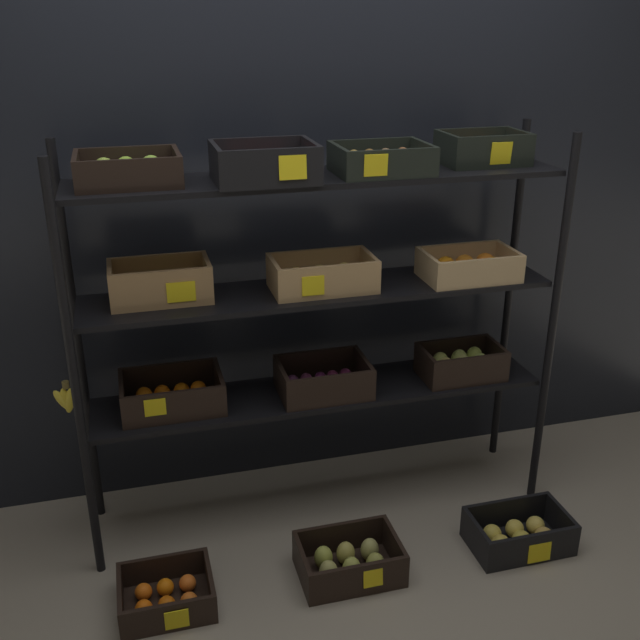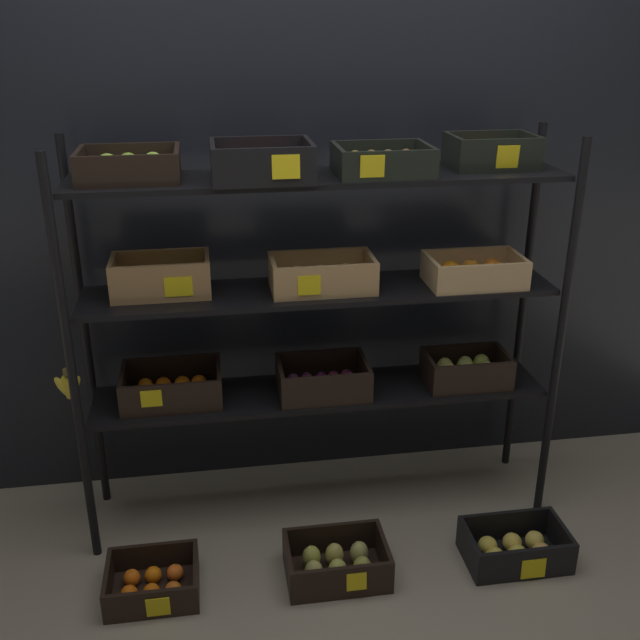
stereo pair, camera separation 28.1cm
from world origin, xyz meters
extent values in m
plane|color=gray|center=(0.00, 0.00, 0.00)|extent=(10.00, 10.00, 0.00)
cube|color=black|center=(0.00, 0.37, 1.30)|extent=(4.17, 0.12, 2.59)
cylinder|color=black|center=(-0.89, -0.17, 0.76)|extent=(0.03, 0.03, 1.52)
cylinder|color=black|center=(0.89, -0.17, 0.76)|extent=(0.03, 0.03, 1.52)
cylinder|color=black|center=(-0.89, 0.17, 0.76)|extent=(0.03, 0.03, 1.52)
cylinder|color=black|center=(0.89, 0.17, 0.76)|extent=(0.03, 0.03, 1.52)
cube|color=black|center=(0.00, 0.00, 0.53)|extent=(1.74, 0.32, 0.02)
cube|color=black|center=(0.00, 0.00, 0.95)|extent=(1.74, 0.32, 0.02)
cube|color=black|center=(0.00, 0.00, 1.37)|extent=(1.74, 0.32, 0.02)
cube|color=black|center=(-0.57, 0.01, 0.54)|extent=(0.37, 0.25, 0.01)
cube|color=black|center=(-0.57, -0.11, 0.61)|extent=(0.37, 0.02, 0.11)
cube|color=black|center=(-0.57, 0.13, 0.61)|extent=(0.37, 0.02, 0.11)
cube|color=black|center=(-0.75, 0.01, 0.61)|extent=(0.02, 0.22, 0.11)
cube|color=black|center=(-0.39, 0.01, 0.61)|extent=(0.02, 0.22, 0.11)
sphere|color=orange|center=(-0.67, -0.03, 0.58)|extent=(0.06, 0.06, 0.06)
sphere|color=orange|center=(-0.60, -0.03, 0.58)|extent=(0.06, 0.06, 0.06)
sphere|color=orange|center=(-0.53, -0.03, 0.58)|extent=(0.06, 0.06, 0.06)
sphere|color=orange|center=(-0.46, -0.03, 0.58)|extent=(0.06, 0.06, 0.06)
sphere|color=orange|center=(-0.67, 0.06, 0.58)|extent=(0.06, 0.06, 0.06)
sphere|color=orange|center=(-0.60, 0.05, 0.58)|extent=(0.06, 0.06, 0.06)
sphere|color=orange|center=(-0.53, 0.05, 0.58)|extent=(0.06, 0.06, 0.06)
sphere|color=orange|center=(-0.47, 0.05, 0.58)|extent=(0.06, 0.06, 0.06)
cube|color=yellow|center=(-0.64, -0.12, 0.62)|extent=(0.08, 0.01, 0.07)
cube|color=black|center=(0.01, -0.02, 0.54)|extent=(0.35, 0.25, 0.01)
cube|color=black|center=(0.01, -0.14, 0.61)|extent=(0.35, 0.02, 0.12)
cube|color=black|center=(0.01, 0.09, 0.61)|extent=(0.35, 0.02, 0.12)
cube|color=black|center=(-0.16, -0.02, 0.61)|extent=(0.02, 0.21, 0.12)
cube|color=black|center=(0.17, -0.02, 0.61)|extent=(0.02, 0.21, 0.12)
sphere|color=#5F3053|center=(-0.10, -0.08, 0.57)|extent=(0.05, 0.05, 0.05)
sphere|color=#67275C|center=(-0.05, -0.08, 0.57)|extent=(0.05, 0.05, 0.05)
sphere|color=#621758|center=(0.01, -0.08, 0.57)|extent=(0.05, 0.05, 0.05)
sphere|color=#63185C|center=(0.06, -0.08, 0.57)|extent=(0.05, 0.05, 0.05)
sphere|color=#6C2B54|center=(0.11, -0.08, 0.57)|extent=(0.05, 0.05, 0.05)
sphere|color=#6A234F|center=(-0.10, -0.02, 0.57)|extent=(0.05, 0.05, 0.05)
sphere|color=#63195E|center=(-0.04, -0.02, 0.57)|extent=(0.05, 0.05, 0.05)
sphere|color=#631859|center=(0.00, -0.02, 0.57)|extent=(0.05, 0.05, 0.05)
sphere|color=#611D4B|center=(0.06, -0.03, 0.57)|extent=(0.05, 0.05, 0.05)
sphere|color=#6D2548|center=(0.11, -0.02, 0.57)|extent=(0.05, 0.05, 0.05)
sphere|color=#55294F|center=(-0.10, 0.03, 0.57)|extent=(0.05, 0.05, 0.05)
sphere|color=#5E2646|center=(-0.05, 0.03, 0.57)|extent=(0.05, 0.05, 0.05)
sphere|color=#561B49|center=(0.01, 0.03, 0.57)|extent=(0.05, 0.05, 0.05)
sphere|color=#6B2245|center=(0.06, 0.03, 0.57)|extent=(0.05, 0.05, 0.05)
sphere|color=#6C214C|center=(0.11, 0.03, 0.57)|extent=(0.05, 0.05, 0.05)
cube|color=black|center=(0.58, -0.03, 0.54)|extent=(0.33, 0.20, 0.01)
cube|color=black|center=(0.58, -0.13, 0.61)|extent=(0.33, 0.02, 0.11)
cube|color=black|center=(0.58, 0.06, 0.61)|extent=(0.33, 0.02, 0.11)
cube|color=black|center=(0.42, -0.03, 0.61)|extent=(0.02, 0.17, 0.11)
cube|color=black|center=(0.74, -0.03, 0.61)|extent=(0.02, 0.17, 0.11)
ellipsoid|color=tan|center=(0.50, -0.06, 0.60)|extent=(0.07, 0.07, 0.09)
ellipsoid|color=#BABD60|center=(0.58, -0.06, 0.60)|extent=(0.07, 0.07, 0.09)
ellipsoid|color=#A7C057|center=(0.65, -0.06, 0.60)|extent=(0.07, 0.07, 0.09)
ellipsoid|color=#A8AF51|center=(0.50, -0.01, 0.60)|extent=(0.07, 0.07, 0.09)
ellipsoid|color=#B1C05A|center=(0.58, -0.01, 0.60)|extent=(0.07, 0.07, 0.09)
ellipsoid|color=#A9BF4C|center=(0.66, 0.00, 0.60)|extent=(0.07, 0.07, 0.09)
cube|color=#A87F51|center=(-0.57, 0.04, 0.97)|extent=(0.35, 0.20, 0.01)
cube|color=#A87F51|center=(-0.57, -0.06, 1.03)|extent=(0.35, 0.02, 0.13)
cube|color=#A87F51|center=(-0.57, 0.13, 1.03)|extent=(0.35, 0.02, 0.13)
cube|color=#A87F51|center=(-0.74, 0.04, 1.03)|extent=(0.02, 0.17, 0.13)
cube|color=#A87F51|center=(-0.41, 0.04, 1.03)|extent=(0.02, 0.17, 0.13)
ellipsoid|color=yellow|center=(-0.67, 0.01, 1.01)|extent=(0.06, 0.06, 0.08)
ellipsoid|color=yellow|center=(-0.60, 0.01, 1.01)|extent=(0.06, 0.06, 0.08)
ellipsoid|color=yellow|center=(-0.54, 0.01, 1.01)|extent=(0.06, 0.06, 0.08)
ellipsoid|color=yellow|center=(-0.48, 0.01, 1.01)|extent=(0.06, 0.06, 0.08)
ellipsoid|color=yellow|center=(-0.67, 0.07, 1.01)|extent=(0.06, 0.06, 0.08)
ellipsoid|color=yellow|center=(-0.61, 0.07, 1.01)|extent=(0.06, 0.06, 0.08)
ellipsoid|color=yellow|center=(-0.54, 0.07, 1.01)|extent=(0.06, 0.06, 0.08)
ellipsoid|color=yellow|center=(-0.48, 0.07, 1.01)|extent=(0.06, 0.06, 0.08)
cube|color=yellow|center=(-0.51, -0.07, 1.02)|extent=(0.10, 0.01, 0.07)
cube|color=tan|center=(0.01, -0.01, 0.97)|extent=(0.38, 0.22, 0.01)
cube|color=tan|center=(0.01, -0.11, 1.03)|extent=(0.38, 0.02, 0.11)
cube|color=tan|center=(0.01, 0.09, 1.03)|extent=(0.38, 0.02, 0.11)
cube|color=tan|center=(-0.17, -0.01, 1.03)|extent=(0.02, 0.18, 0.11)
cube|color=tan|center=(0.19, -0.01, 1.03)|extent=(0.02, 0.18, 0.11)
sphere|color=gold|center=(-0.09, -0.03, 1.01)|extent=(0.07, 0.07, 0.07)
sphere|color=gold|center=(0.01, -0.04, 1.01)|extent=(0.07, 0.07, 0.07)
sphere|color=gold|center=(0.09, -0.04, 1.01)|extent=(0.07, 0.07, 0.07)
sphere|color=#E2B953|center=(-0.08, 0.02, 1.01)|extent=(0.07, 0.07, 0.07)
sphere|color=#E2C750|center=(0.01, 0.02, 1.01)|extent=(0.07, 0.07, 0.07)
sphere|color=#D8C054|center=(0.10, 0.02, 1.01)|extent=(0.07, 0.07, 0.07)
cube|color=yellow|center=(-0.06, -0.12, 1.02)|extent=(0.08, 0.00, 0.07)
cube|color=tan|center=(0.58, -0.04, 0.97)|extent=(0.35, 0.22, 0.01)
cube|color=tan|center=(0.58, -0.14, 1.02)|extent=(0.35, 0.02, 0.10)
cube|color=tan|center=(0.58, 0.07, 1.02)|extent=(0.35, 0.02, 0.10)
cube|color=tan|center=(0.41, -0.04, 1.02)|extent=(0.02, 0.19, 0.10)
cube|color=tan|center=(0.75, -0.04, 1.02)|extent=(0.02, 0.19, 0.10)
sphere|color=orange|center=(0.49, -0.07, 1.01)|extent=(0.07, 0.07, 0.07)
sphere|color=orange|center=(0.57, -0.07, 1.01)|extent=(0.07, 0.07, 0.07)
sphere|color=orange|center=(0.67, -0.07, 1.01)|extent=(0.07, 0.07, 0.07)
sphere|color=orange|center=(0.49, -0.01, 1.01)|extent=(0.07, 0.07, 0.07)
sphere|color=orange|center=(0.57, -0.01, 1.01)|extent=(0.07, 0.07, 0.07)
sphere|color=orange|center=(0.66, -0.01, 1.01)|extent=(0.07, 0.07, 0.07)
cube|color=black|center=(-0.65, 0.02, 1.39)|extent=(0.34, 0.26, 0.01)
cube|color=black|center=(-0.65, -0.10, 1.44)|extent=(0.34, 0.02, 0.09)
cube|color=black|center=(-0.65, 0.14, 1.44)|extent=(0.34, 0.02, 0.09)
cube|color=black|center=(-0.81, 0.02, 1.44)|extent=(0.02, 0.23, 0.09)
cube|color=black|center=(-0.48, 0.02, 1.44)|extent=(0.02, 0.23, 0.09)
sphere|color=#88BD33|center=(-0.73, -0.02, 1.43)|extent=(0.07, 0.07, 0.07)
sphere|color=#81BE38|center=(-0.65, -0.02, 1.43)|extent=(0.07, 0.07, 0.07)
sphere|color=#94BF44|center=(-0.57, -0.02, 1.43)|extent=(0.07, 0.07, 0.07)
sphere|color=#97BC40|center=(-0.72, 0.06, 1.43)|extent=(0.07, 0.07, 0.07)
sphere|color=#8CBB37|center=(-0.65, 0.06, 1.43)|extent=(0.07, 0.07, 0.07)
sphere|color=#8DBD40|center=(-0.57, 0.06, 1.43)|extent=(0.07, 0.07, 0.07)
cube|color=black|center=(-0.21, -0.05, 1.39)|extent=(0.34, 0.26, 0.01)
cube|color=black|center=(-0.21, -0.17, 1.45)|extent=(0.34, 0.02, 0.12)
cube|color=black|center=(-0.21, 0.07, 1.45)|extent=(0.34, 0.02, 0.12)
cube|color=black|center=(-0.37, -0.05, 1.45)|extent=(0.02, 0.23, 0.12)
cube|color=black|center=(-0.04, -0.05, 1.45)|extent=(0.02, 0.23, 0.12)
sphere|color=red|center=(-0.28, -0.09, 1.43)|extent=(0.07, 0.07, 0.07)
sphere|color=red|center=(-0.21, -0.08, 1.43)|extent=(0.07, 0.07, 0.07)
sphere|color=red|center=(-0.12, -0.09, 1.43)|extent=(0.07, 0.07, 0.07)
sphere|color=red|center=(-0.28, -0.01, 1.43)|extent=(0.07, 0.07, 0.07)
sphere|color=red|center=(-0.20, -0.02, 1.43)|extent=(0.07, 0.07, 0.07)
sphere|color=red|center=(-0.12, -0.01, 1.43)|extent=(0.07, 0.07, 0.07)
cube|color=yellow|center=(-0.14, -0.18, 1.45)|extent=(0.09, 0.01, 0.08)
cube|color=black|center=(0.21, -0.03, 1.39)|extent=(0.33, 0.25, 0.01)
cube|color=black|center=(0.21, -0.15, 1.44)|extent=(0.33, 0.02, 0.09)
cube|color=black|center=(0.21, 0.09, 1.44)|extent=(0.33, 0.02, 0.09)
cube|color=black|center=(0.06, -0.03, 1.44)|extent=(0.02, 0.22, 0.09)
cube|color=black|center=(0.37, -0.03, 1.44)|extent=(0.02, 0.22, 0.09)
ellipsoid|color=brown|center=(0.12, -0.07, 1.43)|extent=(0.05, 0.05, 0.07)
ellipsoid|color=brown|center=(0.18, -0.07, 1.43)|extent=(0.05, 0.05, 0.07)
ellipsoid|color=brown|center=(0.24, -0.07, 1.43)|extent=(0.05, 0.05, 0.07)
ellipsoid|color=brown|center=(0.30, -0.07, 1.43)|extent=(0.05, 0.05, 0.07)
ellipsoid|color=brown|center=(0.13, 0.01, 1.43)|extent=(0.05, 0.05, 0.07)
ellipsoid|color=brown|center=(0.18, 0.01, 1.43)|extent=(0.05, 0.05, 0.07)
ellipsoid|color=brown|center=(0.24, 0.01, 1.43)|extent=(0.05, 0.05, 0.07)
ellipsoid|color=brown|center=(0.31, 0.01, 1.43)|extent=(0.05, 0.05, 0.07)
cube|color=yellow|center=(0.15, -0.16, 1.44)|extent=(0.08, 0.01, 0.07)
cube|color=black|center=(0.63, 0.03, 1.39)|extent=(0.31, 0.21, 0.01)
cube|color=black|center=(0.63, -0.06, 1.45)|extent=(0.31, 0.02, 0.11)
cube|color=black|center=(0.63, 0.13, 1.45)|extent=(0.31, 0.02, 0.11)
cube|color=black|center=(0.49, 0.03, 1.45)|extent=(0.02, 0.18, 0.11)
cube|color=black|center=(0.78, 0.03, 1.45)|extent=(0.02, 0.18, 0.11)
sphere|color=orange|center=(0.56, 0.01, 1.42)|extent=(0.06, 0.06, 0.06)
sphere|color=orange|center=(0.63, 0.00, 1.42)|extent=(0.06, 0.06, 0.06)
sphere|color=orange|center=(0.71, 0.00, 1.42)|extent=(0.06, 0.06, 0.06)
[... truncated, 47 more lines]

